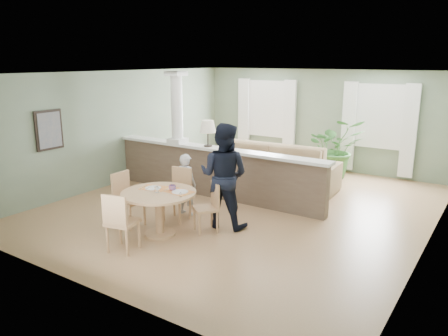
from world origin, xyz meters
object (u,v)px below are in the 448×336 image
Objects in this scene: chair_far_boy at (179,191)px; child_person at (186,184)px; man_person at (224,176)px; houseplant at (335,148)px; dining_table at (159,201)px; chair_near at (120,220)px; sofa at (264,167)px; chair_side at (126,197)px; chair_far_man at (209,205)px.

child_person is (-0.04, 0.28, 0.06)m from chair_far_boy.
chair_far_boy is at bearing 0.22° from man_person.
houseplant is 5.43m from dining_table.
chair_near is (-1.22, -6.18, -0.23)m from houseplant.
man_person is at bearing -80.80° from sofa.
chair_side is 0.82× the size of child_person.
sofa is 2.64× the size of dining_table.
chair_near reaches higher than dining_table.
man_person reaches higher than chair_far_man.
houseplant is 4.73m from chair_far_boy.
sofa is 2.07m from houseplant.
child_person is 0.64× the size of man_person.
dining_table is (-0.11, -3.55, 0.12)m from sofa.
man_person is at bearing -58.54° from chair_side.
chair_near is 2.01m from man_person.
man_person reaches higher than chair_far_boy.
man_person reaches higher than sofa.
chair_far_boy reaches higher than chair_near.
man_person reaches higher than chair_near.
man_person is (0.94, -0.11, 0.34)m from child_person.
man_person is at bearing 172.66° from child_person.
chair_far_boy is 0.52× the size of man_person.
chair_side reaches higher than dining_table.
chair_far_boy is (-0.22, 0.78, -0.07)m from dining_table.
houseplant reaches higher than chair_far_man.
chair_far_man is 0.89× the size of chair_side.
man_person is (0.90, 0.17, 0.40)m from chair_far_boy.
houseplant reaches higher than chair_near.
man_person is at bearing 54.37° from dining_table.
man_person is (1.49, 0.95, 0.40)m from chair_side.
chair_far_man is (-0.56, -4.70, -0.29)m from houseplant.
houseplant is at bearing 77.44° from dining_table.
sofa is 3.66m from chair_side.
sofa is at bearing 88.28° from dining_table.
dining_table is 0.89m from chair_near.
dining_table is 0.87m from chair_far_man.
sofa reaches higher than dining_table.
chair_far_man is at bearing 68.99° from man_person.
dining_table is at bearing 103.16° from child_person.
dining_table is 0.67× the size of man_person.
sofa is at bearing -87.86° from man_person.
chair_far_boy is at bearing -37.88° from chair_side.
chair_near is 0.51× the size of man_person.
houseplant is 5.66m from chair_side.
sofa is 3.47× the size of chair_near.
sofa is 2.78× the size of child_person.
dining_table is at bearing -80.52° from chair_far_boy.
chair_far_boy is 1.12× the size of chair_far_man.
child_person reaches higher than chair_far_boy.
chair_side is (-0.91, -3.54, 0.05)m from sofa.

